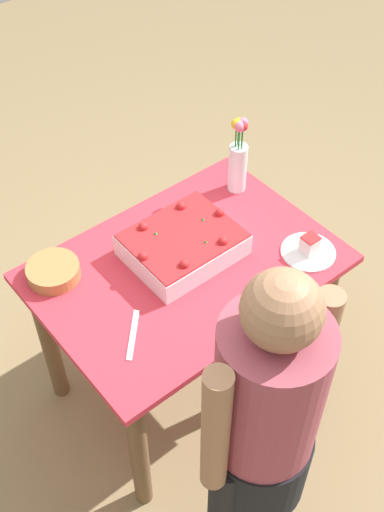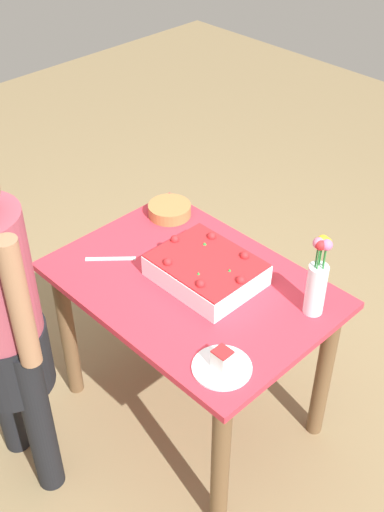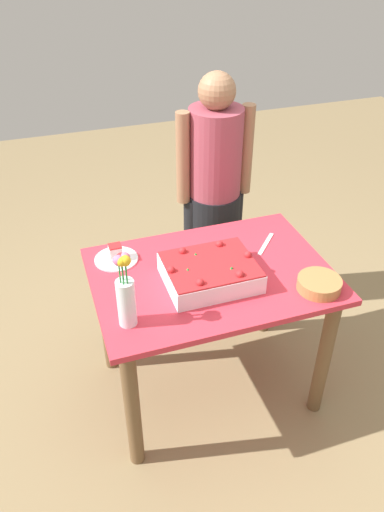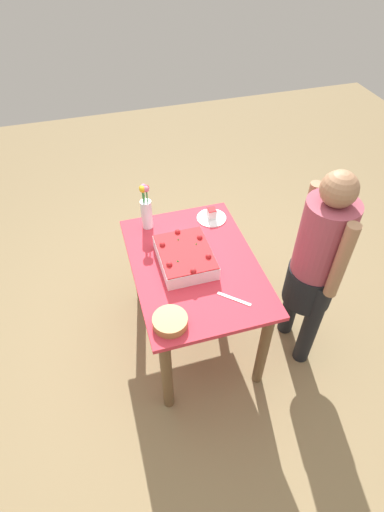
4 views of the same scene
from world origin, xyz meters
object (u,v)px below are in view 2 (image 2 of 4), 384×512
(flower_vase, at_px, (317,280))
(fruit_bowl, at_px, (170,210))
(cake_knife, at_px, (111,259))
(sheet_cake, at_px, (206,270))
(serving_plate_with_slice, at_px, (222,364))

(flower_vase, bearing_deg, fruit_bowl, 176.51)
(cake_knife, height_order, fruit_bowl, fruit_bowl)
(sheet_cake, xyz_separation_m, fruit_bowl, (-0.44, 0.21, -0.02))
(cake_knife, bearing_deg, sheet_cake, -19.86)
(serving_plate_with_slice, distance_m, flower_vase, 0.47)
(serving_plate_with_slice, relative_size, fruit_bowl, 1.07)
(serving_plate_with_slice, distance_m, cake_knife, 0.75)
(fruit_bowl, bearing_deg, serving_plate_with_slice, -31.98)
(cake_knife, relative_size, flower_vase, 0.62)
(sheet_cake, relative_size, fruit_bowl, 2.08)
(sheet_cake, height_order, serving_plate_with_slice, sheet_cake)
(sheet_cake, distance_m, flower_vase, 0.45)
(serving_plate_with_slice, height_order, cake_knife, serving_plate_with_slice)
(cake_knife, bearing_deg, flower_vase, -23.31)
(cake_knife, relative_size, fruit_bowl, 1.08)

